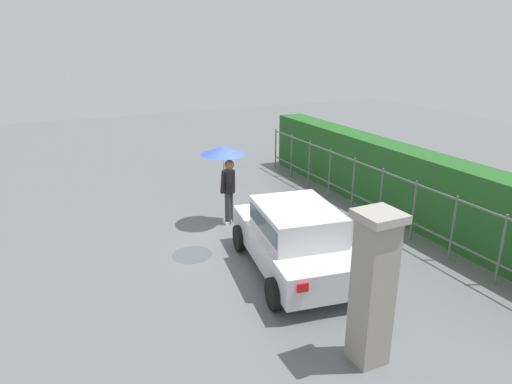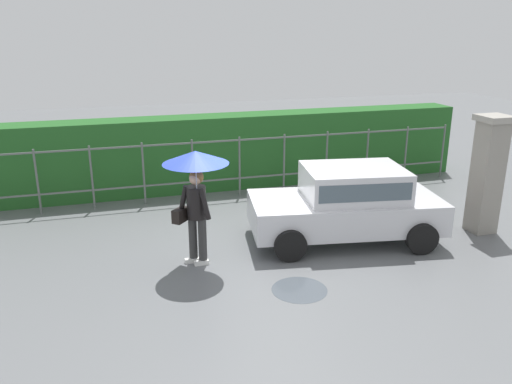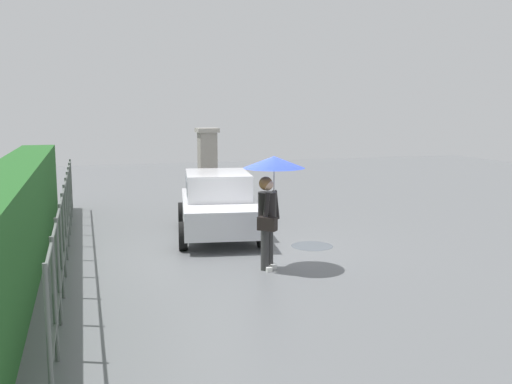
% 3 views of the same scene
% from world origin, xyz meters
% --- Properties ---
extents(ground_plane, '(40.00, 40.00, 0.00)m').
position_xyz_m(ground_plane, '(0.00, 0.00, 0.00)').
color(ground_plane, slate).
extents(car, '(3.92, 2.32, 1.48)m').
position_xyz_m(car, '(1.76, 0.01, 0.80)').
color(car, silver).
rests_on(car, ground).
extents(pedestrian, '(1.13, 1.13, 2.10)m').
position_xyz_m(pedestrian, '(-1.29, -0.28, 1.63)').
color(pedestrian, '#333333').
rests_on(pedestrian, ground).
extents(gate_pillar, '(0.60, 0.60, 2.42)m').
position_xyz_m(gate_pillar, '(4.64, -0.36, 1.24)').
color(gate_pillar, gray).
rests_on(gate_pillar, ground).
extents(fence_section, '(11.78, 0.05, 1.50)m').
position_xyz_m(fence_section, '(0.44, 3.37, 0.83)').
color(fence_section, '#59605B').
rests_on(fence_section, ground).
extents(hedge_row, '(12.73, 0.90, 1.90)m').
position_xyz_m(hedge_row, '(0.44, 4.23, 0.95)').
color(hedge_row, '#235B23').
rests_on(hedge_row, ground).
extents(puddle_near, '(0.91, 0.91, 0.00)m').
position_xyz_m(puddle_near, '(0.11, -1.69, 0.00)').
color(puddle_near, '#4C545B').
rests_on(puddle_near, ground).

